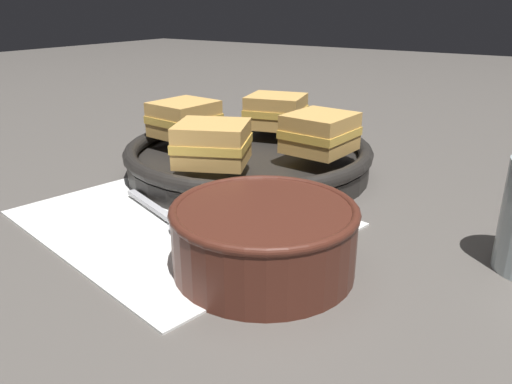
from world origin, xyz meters
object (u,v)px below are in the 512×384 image
Objects in this scene: soup_bowl at (264,234)px; sandwich_near_right at (212,143)px; skillet at (249,157)px; sandwich_far_right at (276,111)px; sandwich_near_left at (184,118)px; sandwich_far_left at (320,133)px; spoon at (175,222)px.

soup_bowl is 1.51× the size of sandwich_near_right.
sandwich_near_right is (0.02, -0.10, 0.04)m from skillet.
soup_bowl is 1.63× the size of sandwich_far_right.
sandwich_far_right is at bearing 54.55° from sandwich_near_left.
sandwich_near_left is 0.84× the size of sandwich_near_right.
sandwich_near_right is (-0.14, 0.11, 0.03)m from soup_bowl.
sandwich_far_left is at bearing -35.45° from sandwich_far_right.
soup_bowl is 0.23m from sandwich_far_left.
spoon is at bearing -51.91° from sandwich_near_left.
sandwich_near_right reaches higher than skillet.
skillet is 0.11m from sandwich_near_left.
soup_bowl is at bearing -60.20° from sandwich_far_right.
sandwich_near_left reaches higher than spoon.
soup_bowl is 0.12m from spoon.
sandwich_near_right is (0.11, -0.08, 0.00)m from sandwich_near_left.
spoon is 0.22m from sandwich_far_left.
skillet is at bearing 121.09° from spoon.
sandwich_near_left is at bearing -169.20° from skillet.
sandwich_far_right is (-0.02, 0.09, 0.04)m from skillet.
sandwich_far_left and sandwich_far_right have the same top height.
spoon is 0.29m from sandwich_far_right.
spoon is 0.11m from sandwich_near_right.
skillet is 5.04× the size of sandwich_near_left.
sandwich_near_right is at bearing 123.09° from spoon.
soup_bowl is at bearing 9.98° from spoon.
sandwich_near_left and sandwich_far_left have the same top height.
spoon is at bearing -76.18° from sandwich_near_right.
sandwich_far_right is (-0.05, 0.28, 0.06)m from spoon.
sandwich_near_right is at bearing -80.45° from sandwich_far_right.
sandwich_far_left is at bearing 8.32° from skillet.
sandwich_near_left is 0.19m from sandwich_far_left.
sandwich_near_right and sandwich_far_right have the same top height.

